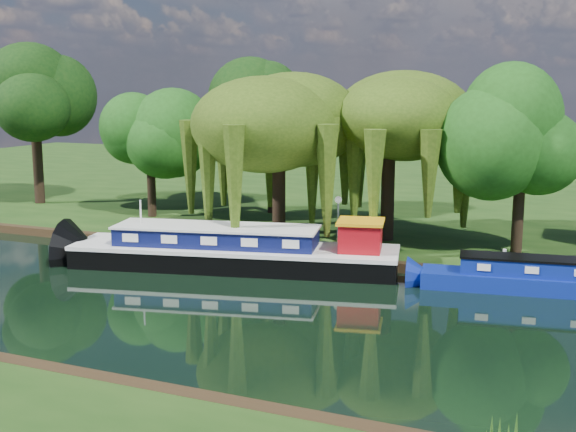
% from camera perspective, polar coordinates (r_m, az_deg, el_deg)
% --- Properties ---
extents(ground, '(120.00, 120.00, 0.00)m').
position_cam_1_polar(ground, '(28.21, -4.07, -7.41)').
color(ground, black).
extents(far_bank, '(120.00, 52.00, 0.45)m').
position_cam_1_polar(far_bank, '(59.79, 10.86, 2.05)').
color(far_bank, '#16350E').
rests_on(far_bank, ground).
extents(dutch_barge, '(15.89, 6.74, 3.27)m').
position_cam_1_polar(dutch_barge, '(34.35, -4.07, -2.79)').
color(dutch_barge, black).
rests_on(dutch_barge, ground).
extents(narrowboat, '(11.04, 3.39, 1.59)m').
position_cam_1_polar(narrowboat, '(32.22, 20.27, -4.74)').
color(narrowboat, navy).
rests_on(narrowboat, ground).
extents(red_dinghy, '(3.42, 2.79, 0.62)m').
position_cam_1_polar(red_dinghy, '(37.24, -8.48, -3.14)').
color(red_dinghy, maroon).
rests_on(red_dinghy, ground).
extents(willow_left, '(6.92, 6.92, 8.30)m').
position_cam_1_polar(willow_left, '(37.91, -0.74, 7.11)').
color(willow_left, black).
rests_on(willow_left, far_bank).
extents(willow_right, '(6.59, 6.59, 8.03)m').
position_cam_1_polar(willow_right, '(38.15, 8.01, 6.78)').
color(willow_right, black).
rests_on(willow_right, far_bank).
extents(tree_far_left, '(4.77, 4.77, 7.68)m').
position_cam_1_polar(tree_far_left, '(45.65, -10.88, 6.51)').
color(tree_far_left, black).
rests_on(tree_far_left, far_bank).
extents(tree_far_back, '(5.89, 5.89, 9.91)m').
position_cam_1_polar(tree_far_back, '(53.05, -19.42, 8.37)').
color(tree_far_back, black).
rests_on(tree_far_back, far_bank).
extents(tree_far_mid, '(5.52, 5.52, 9.03)m').
position_cam_1_polar(tree_far_mid, '(46.18, -1.27, 7.91)').
color(tree_far_mid, black).
rests_on(tree_far_mid, far_bank).
extents(tree_far_right, '(4.83, 4.83, 7.90)m').
position_cam_1_polar(tree_far_right, '(36.38, 18.02, 5.56)').
color(tree_far_right, black).
rests_on(tree_far_right, far_bank).
extents(lamppost, '(0.36, 0.36, 2.56)m').
position_cam_1_polar(lamppost, '(36.89, 3.99, 0.66)').
color(lamppost, silver).
rests_on(lamppost, far_bank).
extents(mooring_posts, '(19.16, 0.16, 1.00)m').
position_cam_1_polar(mooring_posts, '(35.57, 1.33, -2.09)').
color(mooring_posts, silver).
rests_on(mooring_posts, far_bank).
extents(reeds_near, '(33.70, 1.50, 1.10)m').
position_cam_1_polar(reeds_near, '(18.97, 4.37, -14.69)').
color(reeds_near, '#224913').
rests_on(reeds_near, ground).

